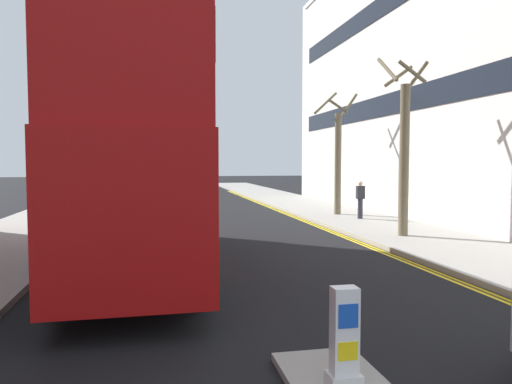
# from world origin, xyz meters

# --- Properties ---
(sidewalk_right) EXTENTS (4.00, 80.00, 0.14)m
(sidewalk_right) POSITION_xyz_m (6.50, 16.00, 0.07)
(sidewalk_right) COLOR #9E9991
(sidewalk_right) RESTS_ON ground
(sidewalk_left) EXTENTS (4.00, 80.00, 0.14)m
(sidewalk_left) POSITION_xyz_m (-6.50, 16.00, 0.07)
(sidewalk_left) COLOR #9E9991
(sidewalk_left) RESTS_ON ground
(kerb_line_outer) EXTENTS (0.10, 56.00, 0.01)m
(kerb_line_outer) POSITION_xyz_m (4.40, 14.00, 0.00)
(kerb_line_outer) COLOR yellow
(kerb_line_outer) RESTS_ON ground
(kerb_line_inner) EXTENTS (0.10, 56.00, 0.01)m
(kerb_line_inner) POSITION_xyz_m (4.24, 14.00, 0.00)
(kerb_line_inner) COLOR yellow
(kerb_line_inner) RESTS_ON ground
(keep_left_bollard) EXTENTS (0.36, 0.28, 1.11)m
(keep_left_bollard) POSITION_xyz_m (0.00, 3.78, 0.61)
(keep_left_bollard) COLOR silver
(keep_left_bollard) RESTS_ON traffic_island
(double_decker_bus_away) EXTENTS (2.91, 10.84, 5.64)m
(double_decker_bus_away) POSITION_xyz_m (-2.44, 11.07, 3.03)
(double_decker_bus_away) COLOR #B20F0F
(double_decker_bus_away) RESTS_ON ground
(pedestrian_far) EXTENTS (0.34, 0.22, 1.62)m
(pedestrian_far) POSITION_xyz_m (6.58, 18.41, 0.99)
(pedestrian_far) COLOR #2D2D38
(pedestrian_far) RESTS_ON sidewalk_right
(street_tree_near) EXTENTS (1.84, 1.72, 5.79)m
(street_tree_near) POSITION_xyz_m (6.29, 20.37, 2.81)
(street_tree_near) COLOR #6B6047
(street_tree_near) RESTS_ON sidewalk_right
(street_tree_mid) EXTENTS (1.28, 1.34, 5.89)m
(street_tree_mid) POSITION_xyz_m (5.97, 13.60, 2.97)
(street_tree_mid) COLOR #6B6047
(street_tree_mid) RESTS_ON sidewalk_right
(townhouse_terrace_right) EXTENTS (10.08, 28.00, 13.70)m
(townhouse_terrace_right) POSITION_xyz_m (13.50, 19.28, 6.85)
(townhouse_terrace_right) COLOR silver
(townhouse_terrace_right) RESTS_ON ground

